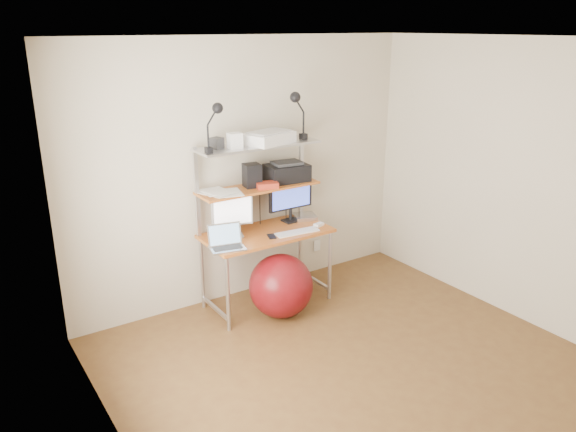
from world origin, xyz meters
The scene contains 20 objects.
room centered at (0.00, 0.00, 1.25)m, with size 3.60×3.60×3.60m.
computer_desk centered at (0.00, 1.50, 0.96)m, with size 1.20×0.60×1.57m.
wall_outlet centered at (0.85, 1.79, 0.30)m, with size 0.08×0.01×0.12m, color white.
monitor_silver centered at (-0.31, 1.52, 0.96)m, with size 0.36×0.19×0.42m.
monitor_black centered at (0.37, 1.58, 0.98)m, with size 0.49×0.14×0.49m.
laptop centered at (-0.50, 1.30, 0.78)m, with size 0.34×0.30×0.26m.
keyboard centered at (0.23, 1.26, 0.75)m, with size 0.42×0.12×0.01m, color white.
mouse centered at (0.51, 1.30, 0.75)m, with size 0.10×0.06×0.03m, color white.
mac_mini centered at (0.52, 1.56, 0.76)m, with size 0.21×0.21×0.04m, color #BAB9BE.
phone centered at (-0.03, 1.30, 0.74)m, with size 0.07×0.12×0.01m, color black.
printer centered at (0.33, 1.59, 1.24)m, with size 0.43×0.32×0.19m.
nas_cube centered at (-0.05, 1.60, 1.26)m, with size 0.15×0.15×0.22m, color black.
red_box centered at (0.04, 1.48, 1.18)m, with size 0.20×0.13×0.05m, color #B2311C.
scanner centered at (0.10, 1.54, 1.61)m, with size 0.51×0.40×0.12m.
box_white centered at (-0.26, 1.52, 1.62)m, with size 0.12×0.10×0.14m, color white.
box_grey centered at (-0.40, 1.61, 1.60)m, with size 0.10×0.10×0.10m, color #2D2D2F.
clip_lamp_left centered at (-0.47, 1.47, 1.86)m, with size 0.17×0.09×0.42m.
clip_lamp_right centered at (0.40, 1.53, 1.88)m, with size 0.18×0.10×0.45m.
exercise_ball centered at (-0.02, 1.16, 0.30)m, with size 0.60×0.60×0.60m, color maroon.
paper_stack centered at (-0.40, 1.57, 1.16)m, with size 0.38×0.40×0.02m.
Camera 1 is at (-2.55, -2.78, 2.58)m, focal length 35.00 mm.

